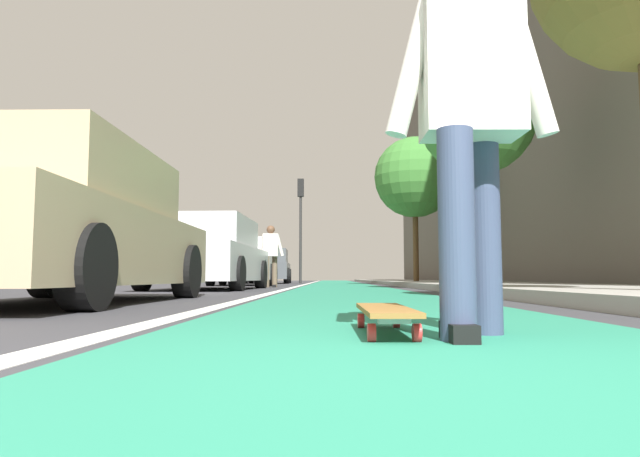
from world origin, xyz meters
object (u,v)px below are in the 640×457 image
(pedestrian_distant, at_px, (271,252))
(skateboard, at_px, (385,312))
(parked_car_near, at_px, (61,229))
(parked_car_mid, at_px, (208,255))
(parked_car_end, at_px, (268,267))
(parked_car_far, at_px, (245,263))
(skater_person, at_px, (470,109))
(traffic_light, at_px, (301,211))
(street_tree_mid, at_px, (477,119))
(street_tree_far, at_px, (415,178))

(pedestrian_distant, bearing_deg, skateboard, -171.65)
(parked_car_near, distance_m, parked_car_mid, 6.42)
(skateboard, xyz_separation_m, parked_car_end, (22.51, 2.99, 0.63))
(skateboard, height_order, parked_car_far, parked_car_far)
(skater_person, xyz_separation_m, pedestrian_distant, (12.21, 2.11, -0.03))
(parked_car_far, bearing_deg, parked_car_near, -179.17)
(parked_car_mid, height_order, parked_car_far, parked_car_far)
(parked_car_near, bearing_deg, traffic_light, -3.62)
(traffic_light, bearing_deg, street_tree_mid, -161.90)
(parked_car_end, bearing_deg, street_tree_far, -127.03)
(parked_car_near, xyz_separation_m, street_tree_far, (15.17, -5.68, 3.19))
(parked_car_mid, bearing_deg, pedestrian_distant, -20.75)
(street_tree_mid, relative_size, street_tree_far, 0.90)
(parked_car_mid, xyz_separation_m, parked_car_end, (13.16, 0.20, 0.01))
(skateboard, xyz_separation_m, skater_person, (-0.15, -0.35, 0.84))
(skateboard, relative_size, traffic_light, 0.18)
(parked_car_mid, distance_m, traffic_light, 13.74)
(parked_car_mid, bearing_deg, parked_car_end, 0.86)
(parked_car_end, relative_size, street_tree_mid, 0.88)
(parked_car_end, bearing_deg, skater_person, -171.62)
(parked_car_near, height_order, street_tree_far, street_tree_far)
(skateboard, xyz_separation_m, street_tree_mid, (9.28, -2.85, 3.48))
(skater_person, bearing_deg, parked_car_far, 11.85)
(parked_car_end, height_order, street_tree_far, street_tree_far)
(parked_car_far, relative_size, traffic_light, 0.93)
(skateboard, relative_size, skater_person, 0.51)
(street_tree_mid, distance_m, street_tree_far, 8.83)
(pedestrian_distant, bearing_deg, parked_car_mid, 159.25)
(parked_car_far, xyz_separation_m, parked_car_end, (6.64, -0.03, 0.00))
(parked_car_near, height_order, parked_car_end, parked_car_end)
(skater_person, relative_size, traffic_light, 0.35)
(street_tree_far, bearing_deg, parked_car_end, 52.97)
(skater_person, distance_m, pedestrian_distant, 12.39)
(street_tree_mid, relative_size, pedestrian_distant, 3.05)
(parked_car_mid, height_order, traffic_light, traffic_light)
(skateboard, height_order, street_tree_mid, street_tree_mid)
(skateboard, distance_m, traffic_light, 23.08)
(traffic_light, bearing_deg, parked_car_end, 101.82)
(parked_car_near, relative_size, street_tree_far, 0.83)
(parked_car_near, bearing_deg, parked_car_far, 0.83)
(skateboard, distance_m, parked_car_near, 4.13)
(street_tree_far, bearing_deg, parked_car_mid, 147.18)
(parked_car_far, relative_size, street_tree_far, 0.81)
(parked_car_mid, distance_m, street_tree_mid, 6.33)
(parked_car_near, relative_size, traffic_light, 0.96)
(parked_car_far, distance_m, traffic_light, 7.51)
(skater_person, distance_m, parked_car_mid, 10.01)
(traffic_light, height_order, pedestrian_distant, traffic_light)
(skateboard, bearing_deg, traffic_light, 3.95)
(parked_car_mid, distance_m, parked_car_far, 6.52)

